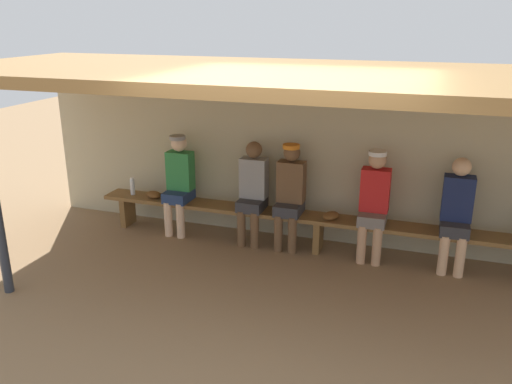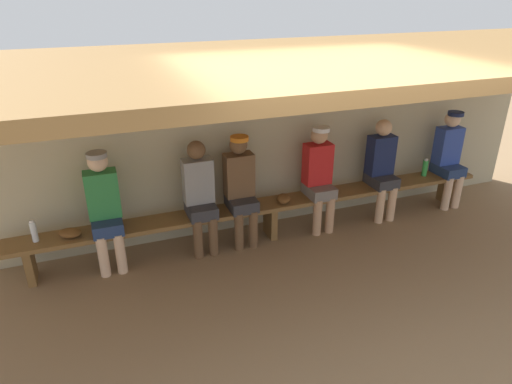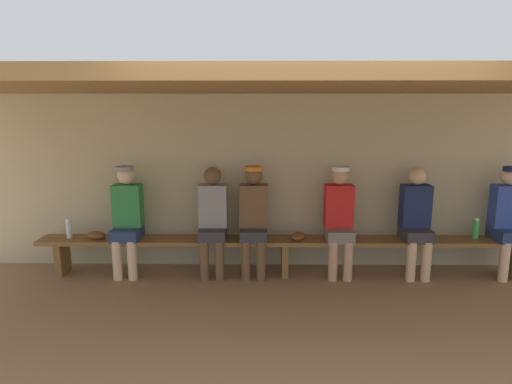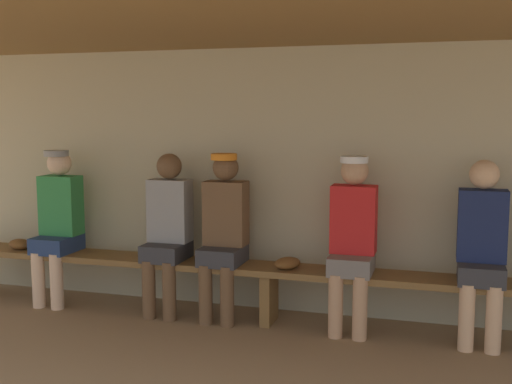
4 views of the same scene
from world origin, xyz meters
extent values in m
plane|color=#8C6D4C|center=(0.00, 0.00, 0.00)|extent=(24.00, 24.00, 0.00)
cube|color=#B7AD8C|center=(0.00, 2.00, 1.10)|extent=(8.00, 0.20, 2.20)
cube|color=olive|center=(0.00, 0.70, 2.26)|extent=(8.00, 2.80, 0.12)
cube|color=brown|center=(0.00, 1.55, 0.43)|extent=(6.00, 0.36, 0.05)
cube|color=brown|center=(-2.75, 1.55, 0.21)|extent=(0.08, 0.29, 0.41)
cube|color=brown|center=(0.00, 1.55, 0.21)|extent=(0.08, 0.29, 0.41)
cube|color=slate|center=(0.65, 1.53, 0.53)|extent=(0.32, 0.40, 0.14)
cylinder|color=tan|center=(0.56, 1.37, 0.24)|extent=(0.11, 0.11, 0.48)
cylinder|color=tan|center=(0.74, 1.37, 0.24)|extent=(0.11, 0.11, 0.48)
cube|color=red|center=(0.65, 1.61, 0.86)|extent=(0.34, 0.20, 0.52)
sphere|color=tan|center=(0.65, 1.61, 1.23)|extent=(0.21, 0.21, 0.21)
cylinder|color=white|center=(0.65, 1.57, 1.32)|extent=(0.21, 0.21, 0.05)
cube|color=#333338|center=(1.58, 1.53, 0.53)|extent=(0.32, 0.40, 0.14)
cylinder|color=#DBAD84|center=(1.49, 1.37, 0.24)|extent=(0.11, 0.11, 0.48)
cylinder|color=#DBAD84|center=(1.67, 1.37, 0.24)|extent=(0.11, 0.11, 0.48)
cube|color=#19234C|center=(1.58, 1.61, 0.86)|extent=(0.34, 0.20, 0.52)
sphere|color=#DBAD84|center=(1.58, 1.61, 1.23)|extent=(0.21, 0.21, 0.21)
cube|color=#333338|center=(-0.38, 1.53, 0.53)|extent=(0.32, 0.40, 0.14)
cylinder|color=brown|center=(-0.47, 1.37, 0.24)|extent=(0.11, 0.11, 0.48)
cylinder|color=brown|center=(-0.29, 1.37, 0.24)|extent=(0.11, 0.11, 0.48)
cube|color=brown|center=(-0.38, 1.61, 0.86)|extent=(0.34, 0.20, 0.52)
sphere|color=brown|center=(-0.38, 1.61, 1.23)|extent=(0.21, 0.21, 0.21)
cylinder|color=orange|center=(-0.38, 1.57, 1.32)|extent=(0.21, 0.21, 0.05)
cube|color=navy|center=(-1.92, 1.53, 0.53)|extent=(0.32, 0.40, 0.14)
cylinder|color=beige|center=(-2.01, 1.37, 0.24)|extent=(0.11, 0.11, 0.48)
cylinder|color=beige|center=(-1.83, 1.37, 0.24)|extent=(0.11, 0.11, 0.48)
cube|color=#2D8442|center=(-1.92, 1.61, 0.86)|extent=(0.34, 0.20, 0.52)
sphere|color=beige|center=(-1.92, 1.61, 1.23)|extent=(0.21, 0.21, 0.21)
cylinder|color=gray|center=(-1.92, 1.57, 1.32)|extent=(0.21, 0.21, 0.05)
cube|color=#333338|center=(-0.88, 1.53, 0.53)|extent=(0.32, 0.40, 0.14)
cylinder|color=brown|center=(-0.97, 1.37, 0.24)|extent=(0.11, 0.11, 0.48)
cylinder|color=brown|center=(-0.79, 1.37, 0.24)|extent=(0.11, 0.11, 0.48)
cube|color=gray|center=(-0.88, 1.61, 0.86)|extent=(0.34, 0.20, 0.52)
sphere|color=brown|center=(-0.88, 1.61, 1.23)|extent=(0.21, 0.21, 0.21)
cylinder|color=silver|center=(-2.64, 1.55, 0.57)|extent=(0.06, 0.06, 0.22)
cylinder|color=white|center=(-2.64, 1.55, 0.69)|extent=(0.04, 0.04, 0.02)
ellipsoid|color=brown|center=(0.16, 1.51, 0.51)|extent=(0.26, 0.29, 0.09)
ellipsoid|color=brown|center=(-2.30, 1.53, 0.51)|extent=(0.29, 0.25, 0.09)
camera|label=1|loc=(1.22, -4.50, 2.83)|focal=37.04mm
camera|label=2|loc=(-1.93, -3.12, 2.93)|focal=32.15mm
camera|label=3|loc=(-0.30, -3.54, 2.03)|focal=30.47mm
camera|label=4|loc=(1.30, -3.17, 1.67)|focal=44.35mm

